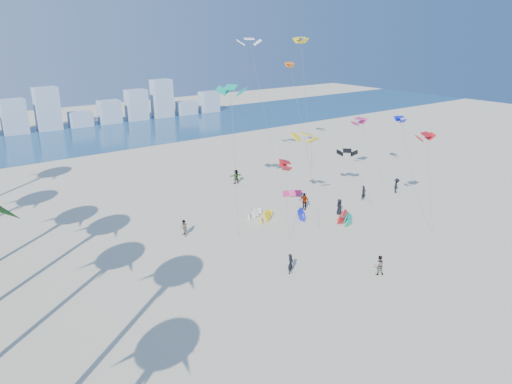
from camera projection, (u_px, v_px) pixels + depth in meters
ground at (361, 322)px, 33.08m from camera, size 220.00×220.00×0.00m
ocean at (58, 140)px, 87.48m from camera, size 220.00×220.00×0.00m
kitesurfer_near at (291, 264)px, 39.44m from camera, size 0.74×0.64×1.72m
kitesurfer_mid at (379, 265)px, 39.24m from camera, size 1.03×0.99×1.67m
kitesurfers_far at (301, 193)px, 56.41m from camera, size 28.15×16.61×1.92m
grounded_kites at (304, 213)px, 51.46m from camera, size 10.22×11.76×0.88m
flying_kites at (313, 97)px, 55.43m from camera, size 29.56×29.44×18.55m
distant_skyline at (34, 116)px, 93.37m from camera, size 85.00×3.00×8.40m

